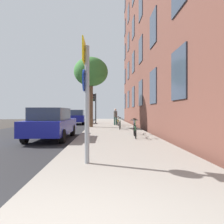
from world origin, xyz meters
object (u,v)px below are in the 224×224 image
at_px(traffic_light, 95,103).
at_px(tree_near, 91,72).
at_px(bicycle_0, 135,130).
at_px(car_1, 77,117).
at_px(bicycle_1, 134,128).
at_px(pedestrian_0, 115,116).
at_px(bicycle_2, 120,124).
at_px(bicycle_3, 118,122).
at_px(car_0, 52,123).
at_px(sign_post, 86,92).

distance_m(traffic_light, tree_near, 5.51).
bearing_deg(traffic_light, bicycle_0, -77.51).
bearing_deg(car_1, bicycle_1, -65.66).
relative_size(bicycle_1, pedestrian_0, 1.05).
bearing_deg(pedestrian_0, traffic_light, 129.70).
bearing_deg(traffic_light, bicycle_2, -72.58).
distance_m(bicycle_1, bicycle_3, 6.46).
xyz_separation_m(bicycle_2, bicycle_3, (0.07, 3.30, -0.00)).
bearing_deg(tree_near, car_0, -103.29).
distance_m(traffic_light, bicycle_3, 4.93).
bearing_deg(car_0, car_1, 91.77).
bearing_deg(car_1, bicycle_2, -60.75).
relative_size(traffic_light, car_0, 0.75).
bearing_deg(sign_post, bicycle_0, 67.57).
bearing_deg(pedestrian_0, car_1, 143.76).
height_order(bicycle_1, pedestrian_0, pedestrian_0).
height_order(tree_near, bicycle_3, tree_near).
height_order(tree_near, car_0, tree_near).
relative_size(sign_post, tree_near, 0.53).
bearing_deg(sign_post, car_0, 113.45).
bearing_deg(bicycle_2, car_1, 119.25).
xyz_separation_m(bicycle_3, pedestrian_0, (-0.17, 1.28, 0.57)).
height_order(tree_near, bicycle_1, tree_near).
bearing_deg(bicycle_3, bicycle_1, -85.37).
bearing_deg(bicycle_3, bicycle_2, -91.27).
height_order(bicycle_2, pedestrian_0, pedestrian_0).
height_order(sign_post, bicycle_1, sign_post).
distance_m(traffic_light, bicycle_0, 12.39).
distance_m(bicycle_0, bicycle_1, 1.64).
relative_size(traffic_light, bicycle_2, 2.04).
height_order(sign_post, traffic_light, traffic_light).
distance_m(bicycle_0, pedestrian_0, 9.37).
relative_size(tree_near, bicycle_2, 3.67).
distance_m(traffic_light, bicycle_2, 7.78).
height_order(traffic_light, bicycle_0, traffic_light).
relative_size(sign_post, traffic_light, 0.95).
distance_m(tree_near, bicycle_2, 5.42).
bearing_deg(bicycle_1, bicycle_0, -97.11).
relative_size(bicycle_0, car_0, 0.38).
distance_m(tree_near, pedestrian_0, 4.99).
xyz_separation_m(bicycle_0, pedestrian_0, (-0.48, 9.35, 0.54)).
bearing_deg(bicycle_0, traffic_light, 102.49).
distance_m(traffic_light, pedestrian_0, 3.65).
distance_m(sign_post, bicycle_3, 13.19).
bearing_deg(sign_post, bicycle_2, 80.37).
height_order(bicycle_3, pedestrian_0, pedestrian_0).
xyz_separation_m(bicycle_0, bicycle_2, (-0.39, 4.76, -0.03)).
distance_m(sign_post, bicycle_0, 5.53).
xyz_separation_m(tree_near, bicycle_2, (2.34, -2.23, -4.35)).
height_order(tree_near, bicycle_0, tree_near).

